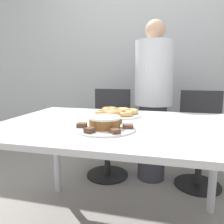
{
  "coord_description": "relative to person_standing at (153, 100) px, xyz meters",
  "views": [
    {
      "loc": [
        0.29,
        -1.26,
        1.07
      ],
      "look_at": [
        -0.04,
        0.04,
        0.83
      ],
      "focal_mm": 35.0,
      "sensor_mm": 36.0,
      "label": 1
    }
  ],
  "objects": [
    {
      "name": "donut_6",
      "position": [
        -0.28,
        -0.61,
        -0.02
      ],
      "size": [
        0.12,
        0.12,
        0.04
      ],
      "color": "#C68447",
      "rests_on": "plate_donuts"
    },
    {
      "name": "wall_back",
      "position": [
        -0.16,
        0.69,
        0.48
      ],
      "size": [
        8.0,
        0.05,
        2.6
      ],
      "color": "#B2B7BC",
      "rests_on": "ground_plane"
    },
    {
      "name": "office_chair_left",
      "position": [
        -0.45,
        0.0,
        -0.38
      ],
      "size": [
        0.45,
        0.45,
        0.91
      ],
      "rotation": [
        0.0,
        0.0,
        -0.02
      ],
      "color": "black",
      "rests_on": "ground_plane"
    },
    {
      "name": "lamington_3",
      "position": [
        -0.07,
        -1.05,
        -0.03
      ],
      "size": [
        0.06,
        0.06,
        0.02
      ],
      "rotation": [
        0.0,
        0.0,
        6.44
      ],
      "color": "brown",
      "rests_on": "plate_cake"
    },
    {
      "name": "lamington_2",
      "position": [
        -0.11,
        -1.17,
        -0.03
      ],
      "size": [
        0.06,
        0.06,
        0.02
      ],
      "rotation": [
        0.0,
        0.0,
        5.4
      ],
      "color": "brown",
      "rests_on": "plate_cake"
    },
    {
      "name": "table",
      "position": [
        -0.16,
        -0.91,
        -0.14
      ],
      "size": [
        1.43,
        1.0,
        0.77
      ],
      "color": "silver",
      "rests_on": "ground_plane"
    },
    {
      "name": "donut_3",
      "position": [
        -0.15,
        -0.71,
        -0.02
      ],
      "size": [
        0.12,
        0.12,
        0.03
      ],
      "color": "#E5AD66",
      "rests_on": "plate_donuts"
    },
    {
      "name": "lamington_4",
      "position": [
        -0.15,
        -0.96,
        -0.02
      ],
      "size": [
        0.05,
        0.06,
        0.02
      ],
      "rotation": [
        0.0,
        0.0,
        7.49
      ],
      "color": "brown",
      "rests_on": "plate_cake"
    },
    {
      "name": "plate_cake",
      "position": [
        -0.19,
        -1.07,
        -0.04
      ],
      "size": [
        0.33,
        0.33,
        0.01
      ],
      "color": "white",
      "rests_on": "table"
    },
    {
      "name": "donut_2",
      "position": [
        -0.22,
        -0.73,
        -0.02
      ],
      "size": [
        0.12,
        0.12,
        0.04
      ],
      "color": "#D18E4C",
      "rests_on": "plate_donuts"
    },
    {
      "name": "plate_donuts",
      "position": [
        -0.21,
        -0.66,
        -0.04
      ],
      "size": [
        0.35,
        0.35,
        0.01
      ],
      "color": "white",
      "rests_on": "table"
    },
    {
      "name": "donut_1",
      "position": [
        -0.32,
        -0.7,
        -0.02
      ],
      "size": [
        0.11,
        0.11,
        0.03
      ],
      "color": "#D18E4C",
      "rests_on": "plate_donuts"
    },
    {
      "name": "person_standing",
      "position": [
        0.0,
        0.0,
        0.0
      ],
      "size": [
        0.37,
        0.37,
        1.57
      ],
      "color": "#383842",
      "rests_on": "ground_plane"
    },
    {
      "name": "donut_4",
      "position": [
        -0.13,
        -0.62,
        -0.02
      ],
      "size": [
        0.12,
        0.12,
        0.03
      ],
      "color": "#E5AD66",
      "rests_on": "plate_donuts"
    },
    {
      "name": "donut_5",
      "position": [
        -0.19,
        -0.56,
        -0.02
      ],
      "size": [
        0.1,
        0.1,
        0.03
      ],
      "color": "#E5AD66",
      "rests_on": "plate_donuts"
    },
    {
      "name": "frosted_cake",
      "position": [
        -0.19,
        -1.07,
        -0.01
      ],
      "size": [
        0.17,
        0.17,
        0.06
      ],
      "color": "brown",
      "rests_on": "plate_cake"
    },
    {
      "name": "office_chair_right",
      "position": [
        0.46,
        0.0,
        -0.38
      ],
      "size": [
        0.46,
        0.46,
        0.91
      ],
      "rotation": [
        0.0,
        0.0,
        -0.05
      ],
      "color": "black",
      "rests_on": "ground_plane"
    },
    {
      "name": "lamington_1",
      "position": [
        -0.23,
        -1.19,
        -0.02
      ],
      "size": [
        0.05,
        0.06,
        0.02
      ],
      "rotation": [
        0.0,
        0.0,
        4.35
      ],
      "color": "#513828",
      "rests_on": "plate_cake"
    },
    {
      "name": "donut_0",
      "position": [
        -0.21,
        -0.66,
        -0.02
      ],
      "size": [
        0.13,
        0.13,
        0.04
      ],
      "color": "#D18E4C",
      "rests_on": "plate_donuts"
    },
    {
      "name": "lamington_0",
      "position": [
        -0.31,
        -1.09,
        -0.03
      ],
      "size": [
        0.06,
        0.05,
        0.02
      ],
      "rotation": [
        0.0,
        0.0,
        3.3
      ],
      "color": "#513828",
      "rests_on": "plate_cake"
    },
    {
      "name": "lamington_5",
      "position": [
        -0.27,
        -0.98,
        -0.02
      ],
      "size": [
        0.07,
        0.07,
        0.02
      ],
      "rotation": [
        0.0,
        0.0,
        8.54
      ],
      "color": "brown",
      "rests_on": "plate_cake"
    }
  ]
}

